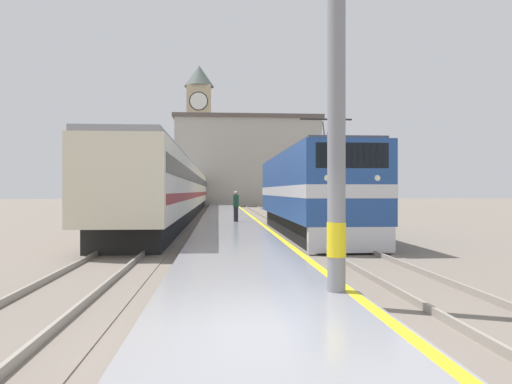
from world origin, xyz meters
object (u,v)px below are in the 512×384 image
passenger_train (181,190)px  clock_tower (199,130)px  catenary_mast (340,76)px  locomotive_train (308,192)px  person_on_platform (236,205)px

passenger_train → clock_tower: bearing=90.1°
catenary_mast → clock_tower: clock_tower is taller
locomotive_train → clock_tower: clock_tower is taller
clock_tower → person_on_platform: bearing=-85.5°
catenary_mast → clock_tower: size_ratio=0.34×
person_on_platform → clock_tower: size_ratio=0.08×
catenary_mast → person_on_platform: bearing=93.1°
clock_tower → catenary_mast: bearing=-85.9°
locomotive_train → catenary_mast: bearing=-98.2°
locomotive_train → passenger_train: locomotive_train is taller
locomotive_train → person_on_platform: 6.59m
passenger_train → catenary_mast: (5.13, -32.24, 1.89)m
person_on_platform → passenger_train: bearing=108.3°
locomotive_train → catenary_mast: size_ratio=2.00×
locomotive_train → clock_tower: bearing=97.1°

